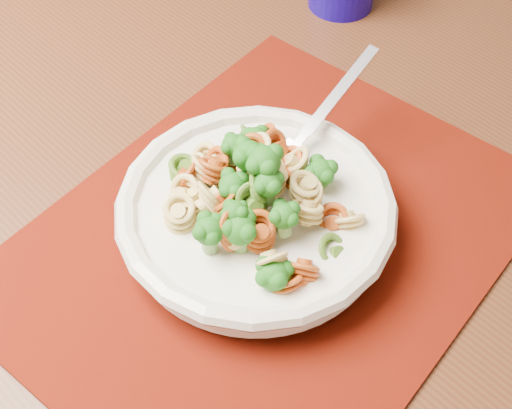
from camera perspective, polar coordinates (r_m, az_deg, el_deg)
dining_table at (r=0.82m, az=-2.32°, el=0.30°), size 1.42×1.04×0.72m
placemat at (r=0.65m, az=1.02°, el=-2.71°), size 0.55×0.48×0.00m
pasta_bowl at (r=0.63m, az=-0.00°, el=-0.63°), size 0.25×0.25×0.05m
pasta_broccoli_heap at (r=0.62m, az=0.00°, el=0.36°), size 0.21×0.21×0.06m
fork at (r=0.66m, az=2.70°, el=4.07°), size 0.18×0.07×0.08m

